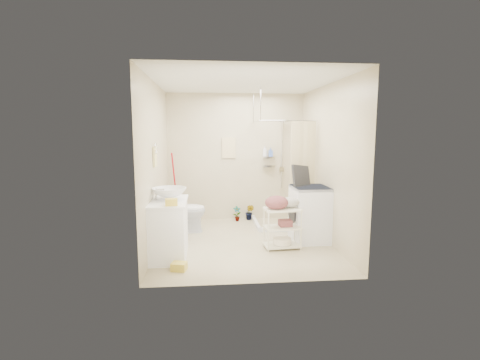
% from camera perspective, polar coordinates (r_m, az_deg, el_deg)
% --- Properties ---
extents(floor, '(3.20, 3.20, 0.00)m').
position_cam_1_polar(floor, '(5.89, 0.61, -10.14)').
color(floor, '#C1B691').
rests_on(floor, ground).
extents(ceiling, '(2.80, 3.20, 0.04)m').
position_cam_1_polar(ceiling, '(5.65, 0.65, 15.79)').
color(ceiling, silver).
rests_on(ceiling, ground).
extents(wall_back, '(2.80, 0.04, 2.60)m').
position_cam_1_polar(wall_back, '(7.21, -0.66, 3.74)').
color(wall_back, beige).
rests_on(wall_back, ground).
extents(wall_front, '(2.80, 0.04, 2.60)m').
position_cam_1_polar(wall_front, '(4.05, 2.92, 0.43)').
color(wall_front, beige).
rests_on(wall_front, ground).
extents(wall_left, '(0.04, 3.20, 2.60)m').
position_cam_1_polar(wall_left, '(5.66, -13.64, 2.36)').
color(wall_left, beige).
rests_on(wall_left, ground).
extents(wall_right, '(0.04, 3.20, 2.60)m').
position_cam_1_polar(wall_right, '(5.93, 14.22, 2.59)').
color(wall_right, beige).
rests_on(wall_right, ground).
extents(vanity, '(0.54, 0.96, 0.84)m').
position_cam_1_polar(vanity, '(5.24, -11.59, -7.81)').
color(vanity, white).
rests_on(vanity, ground).
extents(sink, '(0.51, 0.51, 0.17)m').
position_cam_1_polar(sink, '(5.22, -11.50, -2.19)').
color(sink, silver).
rests_on(sink, vanity).
extents(counter_basket, '(0.18, 0.14, 0.09)m').
position_cam_1_polar(counter_basket, '(4.79, -11.18, -3.57)').
color(counter_basket, gold).
rests_on(counter_basket, vanity).
extents(floor_basket, '(0.32, 0.28, 0.15)m').
position_cam_1_polar(floor_basket, '(4.81, -9.98, -13.56)').
color(floor_basket, yellow).
rests_on(floor_basket, ground).
extents(toilet, '(0.81, 0.49, 0.81)m').
position_cam_1_polar(toilet, '(6.45, -9.29, -4.91)').
color(toilet, white).
rests_on(toilet, ground).
extents(mop, '(0.17, 0.17, 1.41)m').
position_cam_1_polar(mop, '(7.13, -10.98, -1.29)').
color(mop, '#B30813').
rests_on(mop, ground).
extents(potted_plant_a, '(0.19, 0.15, 0.31)m').
position_cam_1_polar(potted_plant_a, '(7.17, -0.50, -5.54)').
color(potted_plant_a, brown).
rests_on(potted_plant_a, ground).
extents(potted_plant_b, '(0.23, 0.22, 0.33)m').
position_cam_1_polar(potted_plant_b, '(7.28, 1.60, -5.29)').
color(potted_plant_b, brown).
rests_on(potted_plant_b, ground).
extents(hanging_towel, '(0.28, 0.03, 0.42)m').
position_cam_1_polar(hanging_towel, '(7.17, -1.85, 5.31)').
color(hanging_towel, beige).
rests_on(hanging_towel, wall_back).
extents(towel_ring, '(0.04, 0.22, 0.34)m').
position_cam_1_polar(towel_ring, '(5.44, -13.79, 3.94)').
color(towel_ring, '#ECDF8A').
rests_on(towel_ring, wall_left).
extents(tp_holder, '(0.08, 0.12, 0.14)m').
position_cam_1_polar(tp_holder, '(5.78, -12.99, -3.31)').
color(tp_holder, white).
rests_on(tp_holder, wall_left).
extents(shower, '(1.10, 1.10, 2.10)m').
position_cam_1_polar(shower, '(6.82, 6.86, 1.32)').
color(shower, silver).
rests_on(shower, ground).
extents(shampoo_bottle_a, '(0.09, 0.09, 0.22)m').
position_cam_1_polar(shampoo_bottle_a, '(7.19, 4.08, 4.75)').
color(shampoo_bottle_a, silver).
rests_on(shampoo_bottle_a, shower).
extents(shampoo_bottle_b, '(0.09, 0.09, 0.18)m').
position_cam_1_polar(shampoo_bottle_b, '(7.23, 5.06, 4.59)').
color(shampoo_bottle_b, '#415FB2').
rests_on(shampoo_bottle_b, shower).
extents(washing_machine, '(0.64, 0.66, 0.92)m').
position_cam_1_polar(washing_machine, '(5.98, 11.59, -5.43)').
color(washing_machine, white).
rests_on(washing_machine, ground).
extents(laundry_rack, '(0.58, 0.37, 0.77)m').
position_cam_1_polar(laundry_rack, '(5.54, 6.95, -7.23)').
color(laundry_rack, '#EEEACF').
rests_on(laundry_rack, ground).
extents(ironing_board, '(0.38, 0.28, 1.32)m').
position_cam_1_polar(ironing_board, '(5.91, 10.45, -3.60)').
color(ironing_board, black).
rests_on(ironing_board, ground).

